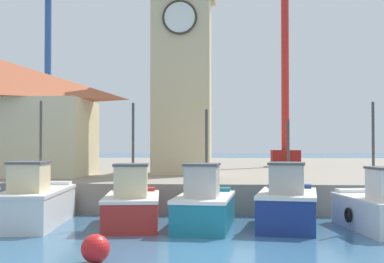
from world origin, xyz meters
name	(u,v)px	position (x,y,z in m)	size (l,w,h in m)	color
ground_plane	(203,251)	(0.00, 0.00, 0.00)	(300.00, 300.00, 0.00)	#386689
quay_wharf	(219,173)	(0.00, 27.26, 0.64)	(120.00, 40.00, 1.28)	gray
fishing_boat_left_outer	(35,203)	(-6.29, 4.28, 0.81)	(2.36, 5.27, 4.57)	silver
fishing_boat_left_inner	(132,205)	(-2.73, 4.20, 0.75)	(2.39, 4.29, 4.46)	#AD2823
fishing_boat_mid_left	(204,206)	(-0.13, 3.94, 0.77)	(2.18, 4.23, 4.19)	#196B7F
fishing_boat_center	(288,205)	(2.79, 4.25, 0.80)	(2.55, 4.31, 3.83)	navy
fishing_boat_mid_right	(381,209)	(5.88, 3.86, 0.74)	(2.63, 4.54, 4.43)	silver
clock_tower	(182,53)	(-1.84, 14.84, 8.00)	(3.64, 3.64, 14.32)	beige
warehouse_left	(1,116)	(-11.27, 12.66, 4.42)	(9.73, 5.44, 6.12)	beige
port_crane_near	(48,76)	(-14.44, 29.13, 8.63)	(4.20, 8.88, 19.06)	navy
port_crane_far	(285,57)	(4.85, 24.62, 9.31)	(2.27, 7.17, 20.82)	maroon
mooring_buoy	(95,249)	(-2.57, -1.64, 0.36)	(0.72, 0.72, 0.72)	red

